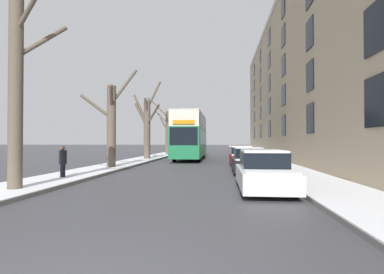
{
  "coord_description": "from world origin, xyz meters",
  "views": [
    {
      "loc": [
        1.72,
        -3.0,
        1.77
      ],
      "look_at": [
        -0.62,
        20.84,
        2.14
      ],
      "focal_mm": 28.0,
      "sensor_mm": 36.0,
      "label": 1
    }
  ],
  "objects": [
    {
      "name": "parked_car_2",
      "position": [
        3.24,
        19.97,
        0.66
      ],
      "size": [
        1.73,
        4.37,
        1.44
      ],
      "color": "maroon",
      "rests_on": "ground"
    },
    {
      "name": "sidewalk_left",
      "position": [
        -5.62,
        53.0,
        0.08
      ],
      "size": [
        2.67,
        130.0,
        0.16
      ],
      "color": "slate",
      "rests_on": "ground"
    },
    {
      "name": "bare_tree_left_1",
      "position": [
        -5.36,
        15.71,
        2.98
      ],
      "size": [
        3.36,
        2.6,
        6.69
      ],
      "color": "brown",
      "rests_on": "ground"
    },
    {
      "name": "terrace_facade_right",
      "position": [
        11.45,
        26.4,
        7.84
      ],
      "size": [
        9.1,
        51.01,
        15.68
      ],
      "color": "tan",
      "rests_on": "ground"
    },
    {
      "name": "double_decker_bus",
      "position": [
        -1.31,
        26.34,
        2.52
      ],
      "size": [
        2.57,
        11.04,
        4.45
      ],
      "color": "#1E7A47",
      "rests_on": "ground"
    },
    {
      "name": "bare_tree_left_3",
      "position": [
        -5.37,
        34.92,
        3.27
      ],
      "size": [
        2.74,
        3.2,
        7.53
      ],
      "color": "brown",
      "rests_on": "ground"
    },
    {
      "name": "oncoming_van",
      "position": [
        -2.59,
        40.73,
        1.17
      ],
      "size": [
        2.04,
        5.73,
        2.14
      ],
      "color": "#333842",
      "rests_on": "ground"
    },
    {
      "name": "bare_tree_left_0",
      "position": [
        -5.29,
        6.65,
        4.42
      ],
      "size": [
        4.48,
        2.23,
        9.48
      ],
      "color": "brown",
      "rests_on": "ground"
    },
    {
      "name": "parked_car_1",
      "position": [
        3.24,
        14.09,
        0.66
      ],
      "size": [
        1.77,
        4.08,
        1.44
      ],
      "color": "black",
      "rests_on": "ground"
    },
    {
      "name": "pedestrian_left_sidewalk",
      "position": [
        -5.52,
        10.07,
        0.87
      ],
      "size": [
        0.34,
        0.34,
        1.58
      ],
      "rotation": [
        0.0,
        0.0,
        1.65
      ],
      "color": "black",
      "rests_on": "ground"
    },
    {
      "name": "sidewalk_right",
      "position": [
        5.62,
        53.0,
        0.08
      ],
      "size": [
        2.67,
        130.0,
        0.16
      ],
      "color": "slate",
      "rests_on": "ground"
    },
    {
      "name": "parked_car_0",
      "position": [
        3.24,
        8.03,
        0.67
      ],
      "size": [
        1.79,
        4.3,
        1.46
      ],
      "color": "silver",
      "rests_on": "ground"
    },
    {
      "name": "bare_tree_left_2",
      "position": [
        -5.34,
        24.94,
        3.33
      ],
      "size": [
        3.03,
        1.76,
        7.6
      ],
      "color": "brown",
      "rests_on": "ground"
    }
  ]
}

